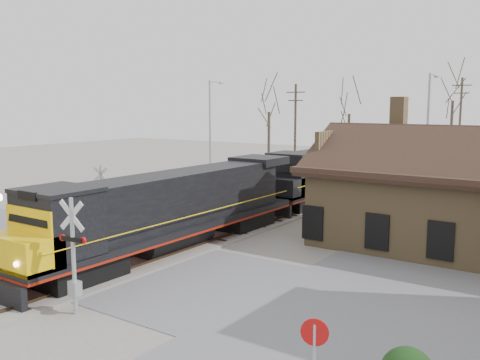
% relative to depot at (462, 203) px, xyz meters
% --- Properties ---
extents(ground, '(140.00, 140.00, 0.00)m').
position_rel_depot_xyz_m(ground, '(-11.99, -12.00, -2.41)').
color(ground, gray).
rests_on(ground, ground).
extents(road, '(60.00, 9.00, 0.03)m').
position_rel_depot_xyz_m(road, '(-11.99, -12.00, -2.39)').
color(road, slate).
rests_on(road, ground).
extents(track_main, '(3.40, 90.00, 0.24)m').
position_rel_depot_xyz_m(track_main, '(-11.99, 3.00, -2.34)').
color(track_main, gray).
rests_on(track_main, ground).
extents(track_siding, '(3.40, 90.00, 0.24)m').
position_rel_depot_xyz_m(track_siding, '(-16.49, 3.00, -2.34)').
color(track_siding, gray).
rests_on(track_siding, ground).
extents(depot, '(15.20, 9.31, 7.90)m').
position_rel_depot_xyz_m(depot, '(0.00, 0.00, 0.00)').
color(depot, olive).
rests_on(depot, ground).
extents(locomotive_lead, '(2.83, 18.98, 4.21)m').
position_rel_depot_xyz_m(locomotive_lead, '(-11.99, -9.30, -0.19)').
color(locomotive_lead, black).
rests_on(locomotive_lead, ground).
extents(locomotive_trailing, '(2.83, 18.98, 3.99)m').
position_rel_depot_xyz_m(locomotive_trailing, '(-11.99, 9.96, -0.19)').
color(locomotive_trailing, black).
rests_on(locomotive_trailing, ground).
extents(crossbuck_near, '(1.21, 0.32, 4.24)m').
position_rel_depot_xyz_m(crossbuck_near, '(-9.29, -17.06, -0.43)').
color(crossbuck_near, '#A5A8AD').
rests_on(crossbuck_near, ground).
extents(crossbuck_far, '(1.04, 0.45, 3.78)m').
position_rel_depot_xyz_m(crossbuck_far, '(-19.51, -6.98, -0.61)').
color(crossbuck_far, '#A5A8AD').
rests_on(crossbuck_far, ground).
extents(do_not_enter_sign, '(0.68, 0.27, 2.36)m').
position_rel_depot_xyz_m(do_not_enter_sign, '(0.52, -17.68, -0.78)').
color(do_not_enter_sign, '#A5A8AD').
rests_on(do_not_enter_sign, ground).
extents(streetlight_a, '(0.25, 2.04, 9.47)m').
position_rel_depot_xyz_m(streetlight_a, '(-21.87, 7.11, 2.87)').
color(streetlight_a, '#A5A8AD').
rests_on(streetlight_a, ground).
extents(streetlight_b, '(0.25, 2.04, 9.57)m').
position_rel_depot_xyz_m(streetlight_b, '(-4.29, 8.63, 2.92)').
color(streetlight_b, '#A5A8AD').
rests_on(streetlight_b, ground).
extents(utility_pole_a, '(2.00, 0.24, 9.45)m').
position_rel_depot_xyz_m(utility_pole_a, '(-19.56, 17.62, 2.54)').
color(utility_pole_a, '#382D23').
rests_on(utility_pole_a, ground).
extents(utility_pole_b, '(2.00, 0.24, 10.25)m').
position_rel_depot_xyz_m(utility_pole_b, '(-7.10, 30.57, 2.95)').
color(utility_pole_b, '#382D23').
rests_on(utility_pole_b, ground).
extents(tree_a, '(4.45, 4.45, 10.90)m').
position_rel_depot_xyz_m(tree_a, '(-25.26, 21.92, 5.36)').
color(tree_a, '#382D23').
rests_on(tree_a, ground).
extents(tree_b, '(4.29, 4.29, 10.51)m').
position_rel_depot_xyz_m(tree_b, '(-18.17, 27.47, 5.07)').
color(tree_b, '#382D23').
rests_on(tree_b, ground).
extents(tree_c, '(5.27, 5.27, 12.91)m').
position_rel_depot_xyz_m(tree_c, '(-8.63, 33.56, 6.79)').
color(tree_c, '#382D23').
rests_on(tree_c, ground).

